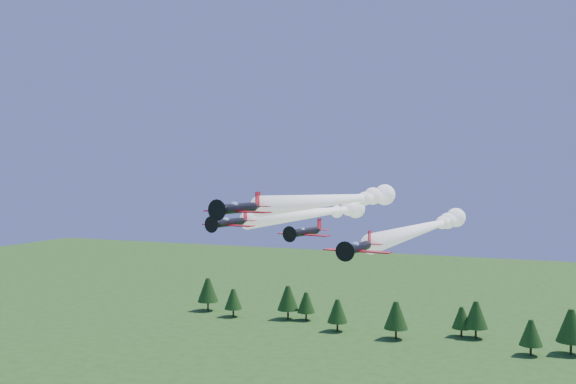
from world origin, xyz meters
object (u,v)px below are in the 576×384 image
at_px(plane_right, 428,227).
at_px(plane_lead, 342,199).
at_px(plane_left, 320,212).
at_px(plane_slot, 305,232).

bearing_deg(plane_right, plane_lead, -129.33).
distance_m(plane_left, plane_slot, 22.20).
distance_m(plane_right, plane_slot, 26.30).
bearing_deg(plane_slot, plane_right, 71.44).
xyz_separation_m(plane_right, plane_slot, (-12.84, -22.94, 0.67)).
relative_size(plane_right, plane_slot, 6.97).
bearing_deg(plane_left, plane_lead, -46.27).
height_order(plane_lead, plane_right, plane_lead).
relative_size(plane_lead, plane_slot, 6.13).
bearing_deg(plane_lead, plane_slot, -92.62).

